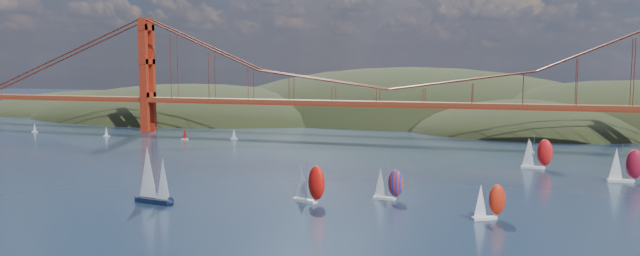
% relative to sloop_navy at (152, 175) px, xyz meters
% --- Properties ---
extents(headlands, '(725.00, 225.00, 96.00)m').
position_rel_sloop_navy_xyz_m(headlands, '(74.21, 237.50, -19.14)').
color(headlands, black).
rests_on(headlands, ground).
extents(bridge, '(552.00, 12.00, 55.00)m').
position_rel_sloop_navy_xyz_m(bridge, '(27.51, 139.21, 25.55)').
color(bridge, brown).
rests_on(bridge, ground).
extents(sloop_navy, '(10.08, 6.22, 15.14)m').
position_rel_sloop_navy_xyz_m(sloop_navy, '(0.00, 0.00, 0.00)').
color(sloop_navy, black).
rests_on(sloop_navy, ground).
extents(racer_0, '(9.28, 6.27, 10.39)m').
position_rel_sloop_navy_xyz_m(racer_0, '(35.23, 11.27, -1.77)').
color(racer_0, white).
rests_on(racer_0, ground).
extents(racer_1, '(7.49, 5.91, 8.51)m').
position_rel_sloop_navy_xyz_m(racer_1, '(76.65, 7.56, -2.66)').
color(racer_1, white).
rests_on(racer_1, ground).
extents(racer_3, '(9.48, 4.35, 10.72)m').
position_rel_sloop_navy_xyz_m(racer_3, '(111.06, 62.17, -1.61)').
color(racer_3, silver).
rests_on(racer_3, ground).
extents(racer_5, '(9.43, 3.95, 10.76)m').
position_rel_sloop_navy_xyz_m(racer_5, '(88.19, 78.87, -1.60)').
color(racer_5, white).
rests_on(racer_5, ground).
extents(racer_rwb, '(7.59, 3.63, 8.56)m').
position_rel_sloop_navy_xyz_m(racer_rwb, '(52.42, 20.34, -2.64)').
color(racer_rwb, silver).
rests_on(racer_rwb, ground).
extents(distant_boat_0, '(3.00, 2.00, 4.70)m').
position_rel_sloop_navy_xyz_m(distant_boat_0, '(-140.60, 118.01, -4.27)').
color(distant_boat_0, silver).
rests_on(distant_boat_0, ground).
extents(distant_boat_1, '(3.00, 2.00, 4.70)m').
position_rel_sloop_navy_xyz_m(distant_boat_1, '(-95.83, 112.70, -4.27)').
color(distant_boat_1, silver).
rests_on(distant_boat_1, ground).
extents(distant_boat_2, '(3.00, 2.00, 4.70)m').
position_rel_sloop_navy_xyz_m(distant_boat_2, '(-55.92, 113.14, -4.27)').
color(distant_boat_2, silver).
rests_on(distant_boat_2, ground).
extents(distant_boat_3, '(3.00, 2.00, 4.70)m').
position_rel_sloop_navy_xyz_m(distant_boat_3, '(-36.14, 121.11, -4.27)').
color(distant_boat_3, silver).
rests_on(distant_boat_3, ground).
extents(distant_boat_8, '(3.00, 2.00, 4.70)m').
position_rel_sloop_navy_xyz_m(distant_boat_8, '(87.25, 116.28, -4.27)').
color(distant_boat_8, silver).
rests_on(distant_boat_8, ground).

